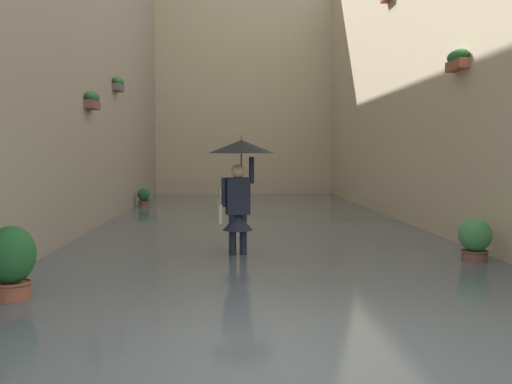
# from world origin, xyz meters

# --- Properties ---
(ground_plane) EXTENTS (60.00, 60.00, 0.00)m
(ground_plane) POSITION_xyz_m (0.00, -9.75, 0.00)
(ground_plane) COLOR gray
(flood_water) EXTENTS (8.07, 25.49, 0.14)m
(flood_water) POSITION_xyz_m (0.00, -9.75, 0.07)
(flood_water) COLOR #515B60
(flood_water) RESTS_ON ground_plane
(building_facade_left) EXTENTS (2.04, 23.49, 8.32)m
(building_facade_left) POSITION_xyz_m (-4.53, -9.74, 4.16)
(building_facade_left) COLOR beige
(building_facade_left) RESTS_ON ground_plane
(building_facade_far) EXTENTS (10.87, 1.80, 10.34)m
(building_facade_far) POSITION_xyz_m (0.00, -20.39, 5.17)
(building_facade_far) COLOR beige
(building_facade_far) RESTS_ON ground_plane
(person_wading) EXTENTS (1.10, 1.10, 2.10)m
(person_wading) POSITION_xyz_m (0.45, -4.86, 1.51)
(person_wading) COLOR black
(person_wading) RESTS_ON ground_plane
(potted_plant_mid_left) EXTENTS (0.51, 0.51, 0.81)m
(potted_plant_mid_left) POSITION_xyz_m (-3.18, -4.10, 0.44)
(potted_plant_mid_left) COLOR brown
(potted_plant_mid_left) RESTS_ON ground_plane
(potted_plant_near_right) EXTENTS (0.40, 0.40, 0.72)m
(potted_plant_near_right) POSITION_xyz_m (3.34, -13.95, 0.38)
(potted_plant_near_right) COLOR brown
(potted_plant_near_right) RESTS_ON ground_plane
(potted_plant_mid_right) EXTENTS (0.55, 0.55, 0.99)m
(potted_plant_mid_right) POSITION_xyz_m (3.11, -2.01, 0.55)
(potted_plant_mid_right) COLOR #9E563D
(potted_plant_mid_right) RESTS_ON ground_plane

